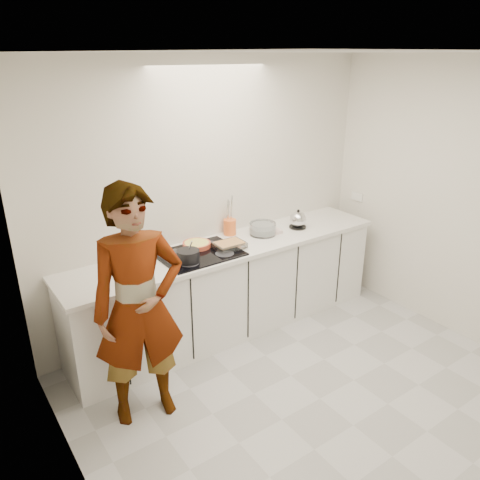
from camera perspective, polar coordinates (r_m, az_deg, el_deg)
floor at (r=4.04m, az=9.71°, el=-18.53°), size 3.60×3.20×0.00m
ceiling at (r=3.09m, az=12.97°, el=21.44°), size 3.60×3.20×0.00m
wall_back at (r=4.53m, az=-3.51°, el=5.19°), size 3.60×0.00×2.60m
wall_left at (r=2.51m, az=-19.54°, el=-10.61°), size 0.00×3.20×2.60m
wall_right at (r=4.77m, az=26.24°, el=3.75°), size 0.02×3.20×2.60m
base_cabinets at (r=4.61m, az=-1.15°, el=-6.11°), size 3.20×0.58×0.87m
countertop at (r=4.41m, az=-1.19°, el=-0.88°), size 3.24×0.64×0.04m
hob at (r=4.22m, az=-4.98°, el=-1.68°), size 0.72×0.54×0.01m
tart_dish at (r=4.35m, az=-5.30°, el=-0.53°), size 0.27×0.27×0.04m
saucepan at (r=4.03m, az=-6.34°, el=-1.97°), size 0.26×0.26×0.19m
baking_dish at (r=4.30m, az=-1.31°, el=-0.57°), size 0.28×0.21×0.05m
mixing_bowl at (r=4.65m, az=2.79°, el=1.33°), size 0.27×0.27×0.12m
tea_towel at (r=4.70m, az=3.62°, el=1.04°), size 0.23×0.18×0.04m
kettle at (r=4.85m, az=7.07°, el=2.42°), size 0.22×0.22×0.20m
utensil_crock at (r=4.64m, az=-1.25°, el=1.60°), size 0.16×0.16×0.16m
cook at (r=3.43m, az=-12.23°, el=-8.07°), size 0.73×0.55×1.82m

